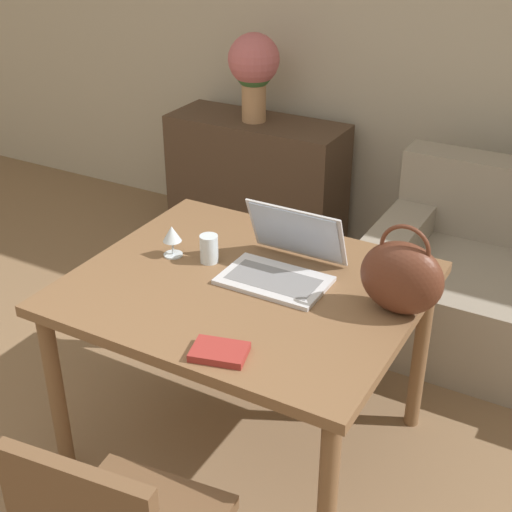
% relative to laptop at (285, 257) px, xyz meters
% --- Properties ---
extents(wall_back, '(10.00, 0.06, 2.70)m').
position_rel_laptop_xyz_m(wall_back, '(-0.21, 1.80, 0.53)').
color(wall_back, '#BCB29E').
rests_on(wall_back, ground_plane).
extents(dining_table, '(1.20, 1.02, 0.76)m').
position_rel_laptop_xyz_m(dining_table, '(-0.09, -0.13, -0.15)').
color(dining_table, brown).
rests_on(dining_table, ground_plane).
extents(sideboard, '(1.06, 0.40, 0.77)m').
position_rel_laptop_xyz_m(sideboard, '(-0.94, 1.48, -0.43)').
color(sideboard, '#4C3828').
rests_on(sideboard, ground_plane).
extents(laptop, '(0.38, 0.34, 0.23)m').
position_rel_laptop_xyz_m(laptop, '(0.00, 0.00, 0.00)').
color(laptop, silver).
rests_on(laptop, dining_table).
extents(drinking_glass, '(0.07, 0.07, 0.11)m').
position_rel_laptop_xyz_m(drinking_glass, '(-0.28, -0.06, -0.01)').
color(drinking_glass, silver).
rests_on(drinking_glass, dining_table).
extents(wine_glass, '(0.07, 0.07, 0.12)m').
position_rel_laptop_xyz_m(wine_glass, '(-0.43, -0.09, 0.02)').
color(wine_glass, silver).
rests_on(wine_glass, dining_table).
extents(handbag, '(0.28, 0.16, 0.32)m').
position_rel_laptop_xyz_m(handbag, '(0.45, -0.04, 0.07)').
color(handbag, '#592D1E').
rests_on(handbag, dining_table).
extents(flower_vase, '(0.29, 0.29, 0.49)m').
position_rel_laptop_xyz_m(flower_vase, '(-0.95, 1.46, 0.26)').
color(flower_vase, tan).
rests_on(flower_vase, sideboard).
extents(book, '(0.19, 0.16, 0.02)m').
position_rel_laptop_xyz_m(book, '(0.06, -0.54, -0.05)').
color(book, maroon).
rests_on(book, dining_table).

